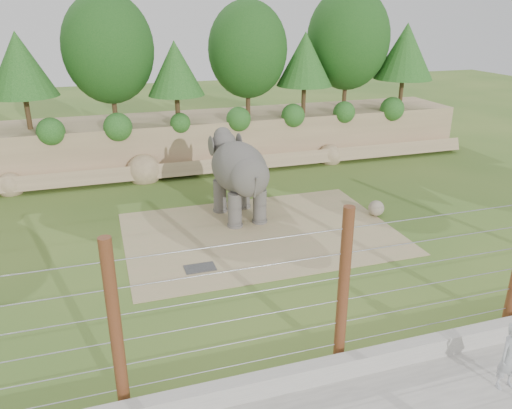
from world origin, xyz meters
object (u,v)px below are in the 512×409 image
object	(u,v)px
stone_ball	(376,208)
zookeeper	(511,357)
elephant	(239,179)
barrier_fence	(343,289)

from	to	relation	value
stone_ball	zookeeper	distance (m)	9.90
elephant	barrier_fence	distance (m)	9.28
elephant	barrier_fence	xyz separation A→B (m)	(-0.18, -9.27, 0.39)
barrier_fence	elephant	bearing A→B (deg)	88.88
elephant	stone_ball	distance (m)	5.70
elephant	barrier_fence	size ratio (longest dim) A/B	0.20
barrier_fence	zookeeper	size ratio (longest dim) A/B	12.44
stone_ball	barrier_fence	world-z (taller)	barrier_fence
elephant	barrier_fence	world-z (taller)	barrier_fence
barrier_fence	zookeeper	bearing A→B (deg)	-31.69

